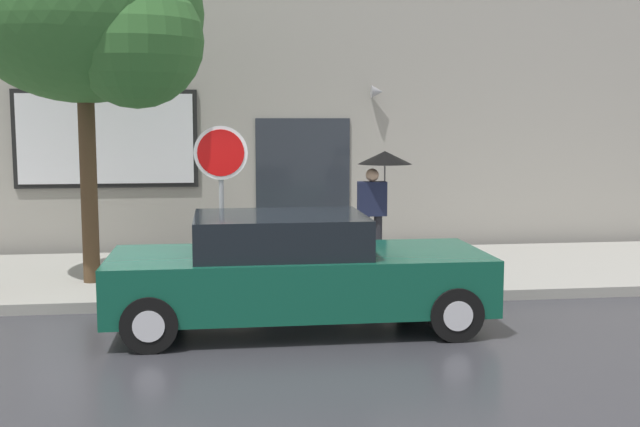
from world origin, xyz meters
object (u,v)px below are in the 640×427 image
at_px(pedestrian_with_umbrella, 380,176).
at_px(street_tree, 93,19).
at_px(stop_sign, 221,175).
at_px(parked_car, 295,272).

bearing_deg(pedestrian_with_umbrella, street_tree, -167.00).
height_order(pedestrian_with_umbrella, stop_sign, stop_sign).
xyz_separation_m(parked_car, street_tree, (-2.67, 2.33, 3.31)).
bearing_deg(street_tree, parked_car, -41.11).
height_order(parked_car, pedestrian_with_umbrella, pedestrian_with_umbrella).
bearing_deg(stop_sign, street_tree, 159.81).
distance_m(pedestrian_with_umbrella, stop_sign, 3.14).
relative_size(parked_car, street_tree, 0.87).
bearing_deg(pedestrian_with_umbrella, parked_car, -117.83).
bearing_deg(stop_sign, parked_car, -62.16).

